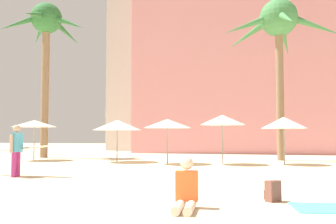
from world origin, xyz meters
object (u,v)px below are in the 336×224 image
cafe_umbrella_0 (222,120)px  beach_towel (336,208)px  palm_tree_center (278,28)px  palm_tree_far_left (46,31)px  cafe_umbrella_1 (117,125)px  cafe_umbrella_5 (35,124)px  cafe_umbrella_3 (284,123)px  person_far_left (186,191)px  person_mid_right (19,148)px  cafe_umbrella_2 (167,124)px  backpack (273,191)px

cafe_umbrella_0 → beach_towel: (3.17, -10.51, -2.06)m
cafe_umbrella_0 → palm_tree_center: bearing=53.9°
palm_tree_far_left → cafe_umbrella_1: (5.88, -2.66, -6.00)m
cafe_umbrella_5 → beach_towel: cafe_umbrella_5 is taller
cafe_umbrella_0 → cafe_umbrella_3: size_ratio=1.05×
palm_tree_far_left → cafe_umbrella_5: (0.98, -2.50, -5.88)m
person_far_left → person_mid_right: 7.66m
palm_tree_far_left → person_mid_right: (5.40, -10.03, -6.97)m
cafe_umbrella_1 → cafe_umbrella_2: (2.81, -0.61, 0.03)m
cafe_umbrella_3 → palm_tree_center: bearing=91.2°
palm_tree_center → cafe_umbrella_0: bearing=-126.1°
cafe_umbrella_5 → beach_towel: bearing=-39.1°
cafe_umbrella_1 → beach_towel: bearing=-51.6°
person_mid_right → cafe_umbrella_5: bearing=120.8°
palm_tree_center → cafe_umbrella_1: palm_tree_center is taller
cafe_umbrella_5 → backpack: 16.29m
cafe_umbrella_0 → backpack: cafe_umbrella_0 is taller
person_mid_right → cafe_umbrella_2: bearing=64.5°
cafe_umbrella_1 → person_far_left: bearing=-62.7°
person_far_left → palm_tree_center: bearing=166.7°
palm_tree_far_left → cafe_umbrella_5: 6.46m
backpack → person_mid_right: bearing=21.2°
cafe_umbrella_5 → beach_towel: size_ratio=1.60×
palm_tree_center → backpack: size_ratio=21.25×
cafe_umbrella_1 → cafe_umbrella_5: bearing=178.1°
backpack → beach_towel: bearing=-163.4°
palm_tree_far_left → palm_tree_center: 14.01m
person_mid_right → cafe_umbrella_3: bearing=42.0°
cafe_umbrella_0 → cafe_umbrella_2: 2.61m
palm_tree_center → palm_tree_far_left: bearing=-176.8°
cafe_umbrella_2 → cafe_umbrella_3: size_ratio=1.04×
cafe_umbrella_1 → cafe_umbrella_3: size_ratio=1.13×
cafe_umbrella_2 → palm_tree_center: bearing=37.5°
beach_towel → person_far_left: size_ratio=1.54×
beach_towel → person_far_left: person_far_left is taller
cafe_umbrella_0 → person_far_left: bearing=-87.2°
palm_tree_center → person_mid_right: (-8.58, -10.82, -6.42)m
cafe_umbrella_2 → palm_tree_far_left: bearing=159.3°
backpack → person_mid_right: person_mid_right is taller
cafe_umbrella_0 → backpack: size_ratio=5.50×
cafe_umbrella_1 → cafe_umbrella_2: cafe_umbrella_1 is taller
cafe_umbrella_1 → cafe_umbrella_5: 4.91m
palm_tree_center → cafe_umbrella_2: size_ratio=3.89×
palm_tree_far_left → cafe_umbrella_3: size_ratio=4.38×
beach_towel → person_mid_right: person_mid_right is taller
person_far_left → cafe_umbrella_1: bearing=-157.8°
cafe_umbrella_2 → beach_towel: cafe_umbrella_2 is taller
person_mid_right → palm_tree_far_left: bearing=118.7°
palm_tree_center → backpack: bearing=-92.7°
backpack → cafe_umbrella_3: bearing=-52.5°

